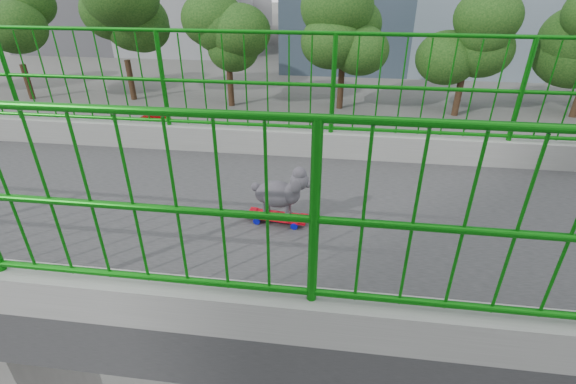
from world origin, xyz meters
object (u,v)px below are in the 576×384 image
(poodle, at_px, (280,192))
(car_1, at_px, (454,237))
(skateboard, at_px, (277,217))
(car_3, at_px, (318,155))
(car_4, at_px, (159,126))

(poodle, relative_size, car_1, 0.12)
(skateboard, xyz_separation_m, car_3, (-15.76, -0.46, -6.28))
(car_3, xyz_separation_m, car_4, (-3.20, -9.73, -0.07))
(poodle, height_order, car_1, poodle)
(car_1, xyz_separation_m, car_4, (-9.60, -14.93, -0.04))
(poodle, bearing_deg, skateboard, -90.00)
(car_3, bearing_deg, poodle, -178.24)
(skateboard, distance_m, car_4, 22.45)
(skateboard, bearing_deg, poodle, 90.00)
(car_1, bearing_deg, car_3, -140.93)
(poodle, xyz_separation_m, car_4, (-18.97, -10.22, -6.61))
(car_1, height_order, car_3, car_3)
(skateboard, xyz_separation_m, car_1, (-9.36, 4.74, -6.31))
(skateboard, relative_size, car_3, 0.10)
(skateboard, relative_size, poodle, 1.01)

